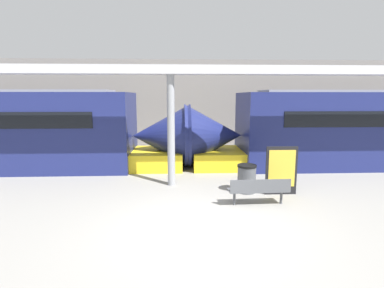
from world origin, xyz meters
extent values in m
plane|color=gray|center=(0.00, 0.00, 0.00)|extent=(60.00, 60.00, 0.00)
cube|color=gray|center=(0.00, 11.07, 2.50)|extent=(56.00, 0.20, 5.00)
cone|color=navy|center=(0.97, 6.16, 1.32)|extent=(2.41, 2.63, 2.63)
cube|color=yellow|center=(1.19, 6.16, 0.35)|extent=(2.17, 2.46, 0.70)
cone|color=navy|center=(-1.20, 6.16, 1.32)|extent=(2.41, 2.63, 2.63)
cube|color=yellow|center=(-1.42, 6.16, 0.35)|extent=(2.17, 2.46, 0.70)
cube|color=#4C4F54|center=(1.69, 1.53, 0.41)|extent=(1.67, 0.50, 0.04)
cube|color=#4C4F54|center=(1.69, 1.33, 0.59)|extent=(1.65, 0.09, 0.33)
cylinder|color=#4C4F54|center=(1.03, 1.50, 0.19)|extent=(0.07, 0.07, 0.39)
cylinder|color=#4C4F54|center=(2.35, 1.55, 0.19)|extent=(0.07, 0.07, 0.39)
cylinder|color=#4C4F54|center=(1.61, 2.59, 0.40)|extent=(0.56, 0.56, 0.81)
cylinder|color=black|center=(1.61, 2.59, 0.84)|extent=(0.59, 0.59, 0.06)
cube|color=black|center=(2.60, 2.35, 0.74)|extent=(0.95, 0.06, 1.47)
cube|color=gold|center=(2.60, 2.31, 0.81)|extent=(0.80, 0.01, 1.12)
cylinder|color=gray|center=(-0.73, 3.47, 1.82)|extent=(0.25, 0.25, 3.63)
cube|color=#B7B7BC|center=(-0.73, 3.47, 3.77)|extent=(28.00, 0.60, 0.28)
camera|label=1|loc=(-0.49, -6.28, 2.94)|focal=28.00mm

